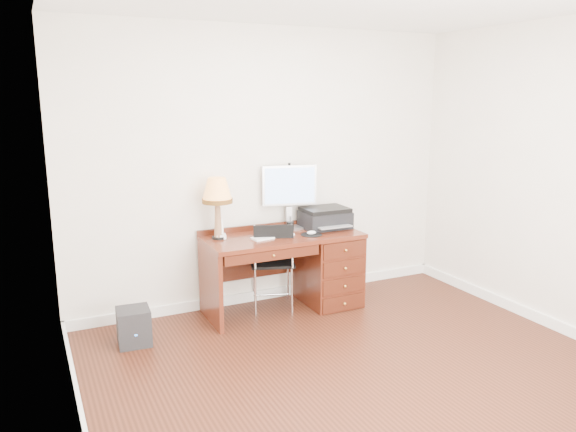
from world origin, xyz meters
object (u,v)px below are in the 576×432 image
leg_lamp (217,194)px  equipment_box (134,327)px  printer (325,218)px  chair (275,257)px  monitor (289,189)px  phone (221,233)px  desk (312,264)px

leg_lamp → equipment_box: (-0.86, -0.29, -1.01)m
printer → equipment_box: (-1.97, -0.27, -0.70)m
printer → chair: 0.66m
monitor → printer: (0.33, -0.14, -0.30)m
leg_lamp → equipment_box: leg_lamp is taller
phone → printer: bearing=10.3°
monitor → phone: size_ratio=3.38×
leg_lamp → chair: size_ratio=0.65×
monitor → desk: bearing=-46.0°
monitor → phone: monitor is taller
monitor → leg_lamp: 0.78m
phone → equipment_box: 1.14m
monitor → equipment_box: monitor is taller
phone → equipment_box: (-0.88, -0.30, -0.65)m
desk → chair: 0.41m
chair → leg_lamp: bearing=-170.4°
phone → equipment_box: size_ratio=0.60×
desk → phone: size_ratio=8.06×
leg_lamp → phone: leg_lamp is taller
printer → chair: (-0.58, -0.06, -0.32)m
desk → chair: size_ratio=1.71×
monitor → chair: 0.69m
printer → phone: size_ratio=2.50×
monitor → equipment_box: 1.95m
desk → monitor: size_ratio=2.39×
phone → desk: bearing=4.3°
desk → printer: (0.19, 0.09, 0.44)m
phone → monitor: bearing=20.1°
printer → phone: 1.09m
desk → equipment_box: desk is taller
desk → leg_lamp: bearing=172.8°
phone → chair: phone is taller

